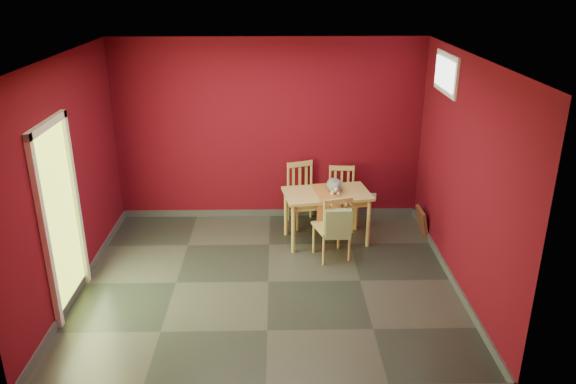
{
  "coord_description": "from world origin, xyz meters",
  "views": [
    {
      "loc": [
        0.11,
        -5.98,
        3.54
      ],
      "look_at": [
        0.25,
        0.45,
        1.0
      ],
      "focal_mm": 35.0,
      "sensor_mm": 36.0,
      "label": 1
    }
  ],
  "objects_px": {
    "chair_near": "(333,226)",
    "tote_bag": "(338,224)",
    "dining_table": "(327,199)",
    "chair_far_left": "(303,193)",
    "picture_frame": "(422,222)",
    "chair_far_right": "(342,195)",
    "cat": "(334,183)"
  },
  "relations": [
    {
      "from": "dining_table",
      "to": "tote_bag",
      "type": "distance_m",
      "value": 0.74
    },
    {
      "from": "chair_far_right",
      "to": "cat",
      "type": "distance_m",
      "value": 0.67
    },
    {
      "from": "picture_frame",
      "to": "chair_near",
      "type": "bearing_deg",
      "value": -152.9
    },
    {
      "from": "tote_bag",
      "to": "cat",
      "type": "bearing_deg",
      "value": 88.34
    },
    {
      "from": "dining_table",
      "to": "picture_frame",
      "type": "height_order",
      "value": "dining_table"
    },
    {
      "from": "chair_far_right",
      "to": "picture_frame",
      "type": "bearing_deg",
      "value": -20.57
    },
    {
      "from": "tote_bag",
      "to": "cat",
      "type": "height_order",
      "value": "cat"
    },
    {
      "from": "chair_near",
      "to": "chair_far_left",
      "type": "bearing_deg",
      "value": 106.62
    },
    {
      "from": "cat",
      "to": "tote_bag",
      "type": "bearing_deg",
      "value": -111.9
    },
    {
      "from": "dining_table",
      "to": "chair_far_right",
      "type": "bearing_deg",
      "value": 64.83
    },
    {
      "from": "dining_table",
      "to": "chair_near",
      "type": "xyz_separation_m",
      "value": [
        0.04,
        -0.53,
        -0.17
      ]
    },
    {
      "from": "chair_far_right",
      "to": "picture_frame",
      "type": "distance_m",
      "value": 1.22
    },
    {
      "from": "dining_table",
      "to": "picture_frame",
      "type": "xyz_separation_m",
      "value": [
        1.39,
        0.17,
        -0.44
      ]
    },
    {
      "from": "dining_table",
      "to": "chair_near",
      "type": "height_order",
      "value": "chair_near"
    },
    {
      "from": "chair_far_left",
      "to": "chair_near",
      "type": "relative_size",
      "value": 1.03
    },
    {
      "from": "chair_near",
      "to": "cat",
      "type": "distance_m",
      "value": 0.71
    },
    {
      "from": "chair_far_right",
      "to": "chair_near",
      "type": "xyz_separation_m",
      "value": [
        -0.23,
        -1.11,
        0.02
      ]
    },
    {
      "from": "chair_far_left",
      "to": "cat",
      "type": "bearing_deg",
      "value": -52.62
    },
    {
      "from": "chair_near",
      "to": "tote_bag",
      "type": "distance_m",
      "value": 0.25
    },
    {
      "from": "chair_far_left",
      "to": "picture_frame",
      "type": "distance_m",
      "value": 1.76
    },
    {
      "from": "chair_far_left",
      "to": "tote_bag",
      "type": "xyz_separation_m",
      "value": [
        0.38,
        -1.33,
        0.12
      ]
    },
    {
      "from": "chair_near",
      "to": "tote_bag",
      "type": "xyz_separation_m",
      "value": [
        0.04,
        -0.21,
        0.13
      ]
    },
    {
      "from": "chair_far_left",
      "to": "picture_frame",
      "type": "xyz_separation_m",
      "value": [
        1.69,
        -0.43,
        -0.28
      ]
    },
    {
      "from": "chair_near",
      "to": "cat",
      "type": "height_order",
      "value": "cat"
    },
    {
      "from": "chair_far_right",
      "to": "chair_near",
      "type": "relative_size",
      "value": 0.96
    },
    {
      "from": "chair_far_left",
      "to": "tote_bag",
      "type": "relative_size",
      "value": 2.03
    },
    {
      "from": "chair_far_right",
      "to": "tote_bag",
      "type": "xyz_separation_m",
      "value": [
        -0.19,
        -1.32,
        0.15
      ]
    },
    {
      "from": "chair_far_left",
      "to": "chair_far_right",
      "type": "height_order",
      "value": "chair_far_left"
    },
    {
      "from": "dining_table",
      "to": "chair_near",
      "type": "bearing_deg",
      "value": -85.42
    },
    {
      "from": "dining_table",
      "to": "chair_far_left",
      "type": "xyz_separation_m",
      "value": [
        -0.29,
        0.6,
        -0.16
      ]
    },
    {
      "from": "chair_far_left",
      "to": "picture_frame",
      "type": "height_order",
      "value": "chair_far_left"
    },
    {
      "from": "dining_table",
      "to": "chair_near",
      "type": "relative_size",
      "value": 1.38
    }
  ]
}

